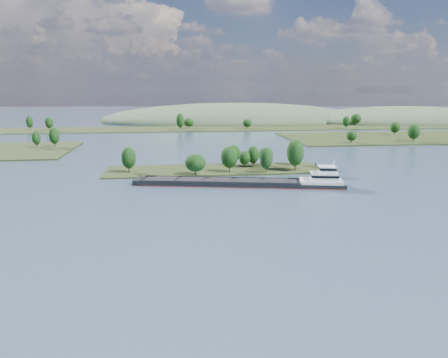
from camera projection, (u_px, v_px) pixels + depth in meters
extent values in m
plane|color=#34455B|center=(236.00, 203.00, 144.24)|extent=(1800.00, 1800.00, 0.00)
cube|color=#233015|center=(215.00, 170.00, 202.52)|extent=(100.00, 30.00, 1.20)
cylinder|color=black|center=(266.00, 169.00, 192.48)|extent=(0.50, 0.50, 3.73)
ellipsoid|color=black|center=(266.00, 158.00, 191.53)|extent=(5.94, 5.94, 9.60)
cylinder|color=black|center=(234.00, 161.00, 213.77)|extent=(0.50, 0.50, 3.19)
ellipsoid|color=black|center=(234.00, 153.00, 212.96)|extent=(6.95, 6.95, 8.21)
cylinder|color=black|center=(229.00, 168.00, 194.55)|extent=(0.50, 0.50, 3.77)
ellipsoid|color=black|center=(229.00, 157.00, 193.59)|extent=(7.57, 7.57, 9.70)
cylinder|color=black|center=(245.00, 165.00, 205.87)|extent=(0.50, 0.50, 2.63)
ellipsoid|color=black|center=(245.00, 158.00, 205.20)|extent=(5.54, 5.54, 6.75)
cylinder|color=black|center=(195.00, 171.00, 187.85)|extent=(0.50, 0.50, 2.99)
ellipsoid|color=black|center=(195.00, 163.00, 187.09)|extent=(9.06, 9.06, 7.69)
cylinder|color=black|center=(129.00, 168.00, 193.41)|extent=(0.50, 0.50, 3.74)
ellipsoid|color=black|center=(129.00, 158.00, 192.46)|extent=(6.50, 6.50, 9.62)
cylinder|color=black|center=(253.00, 163.00, 207.70)|extent=(0.50, 0.50, 3.31)
ellipsoid|color=black|center=(253.00, 155.00, 206.86)|extent=(5.59, 5.59, 8.50)
cylinder|color=black|center=(297.00, 161.00, 212.87)|extent=(0.50, 0.50, 3.86)
ellipsoid|color=black|center=(297.00, 151.00, 211.88)|extent=(6.03, 6.03, 9.93)
cylinder|color=black|center=(295.00, 166.00, 197.48)|extent=(0.50, 0.50, 4.68)
ellipsoid|color=black|center=(295.00, 153.00, 196.29)|extent=(7.78, 7.78, 12.03)
cylinder|color=black|center=(266.00, 163.00, 210.93)|extent=(0.50, 0.50, 2.96)
ellipsoid|color=black|center=(266.00, 155.00, 210.17)|extent=(7.04, 7.04, 7.60)
cylinder|color=black|center=(55.00, 144.00, 277.85)|extent=(0.50, 0.50, 4.15)
ellipsoid|color=black|center=(54.00, 136.00, 276.79)|extent=(6.35, 6.35, 10.68)
cylinder|color=black|center=(37.00, 145.00, 276.06)|extent=(0.50, 0.50, 3.39)
ellipsoid|color=black|center=(36.00, 138.00, 275.20)|extent=(5.15, 5.15, 8.71)
cylinder|color=black|center=(351.00, 141.00, 299.80)|extent=(0.50, 0.50, 2.88)
ellipsoid|color=black|center=(352.00, 136.00, 299.07)|extent=(7.06, 7.06, 7.41)
cylinder|color=black|center=(413.00, 139.00, 304.53)|extent=(0.50, 0.50, 4.22)
ellipsoid|color=black|center=(414.00, 131.00, 303.46)|extent=(8.44, 8.44, 10.84)
cylinder|color=black|center=(414.00, 137.00, 317.92)|extent=(0.50, 0.50, 3.70)
ellipsoid|color=black|center=(414.00, 131.00, 316.98)|extent=(6.55, 6.55, 9.51)
cylinder|color=black|center=(395.00, 133.00, 354.26)|extent=(0.50, 0.50, 3.44)
ellipsoid|color=black|center=(395.00, 127.00, 353.39)|extent=(7.87, 7.87, 8.85)
cube|color=#233015|center=(189.00, 129.00, 416.19)|extent=(900.00, 60.00, 1.20)
cylinder|color=black|center=(30.00, 128.00, 396.41)|extent=(0.50, 0.50, 4.32)
ellipsoid|color=black|center=(30.00, 122.00, 395.31)|extent=(6.00, 6.00, 11.10)
cylinder|color=black|center=(346.00, 127.00, 415.03)|extent=(0.50, 0.50, 3.87)
ellipsoid|color=black|center=(346.00, 121.00, 414.05)|extent=(7.06, 7.06, 9.95)
cylinder|color=black|center=(189.00, 127.00, 418.28)|extent=(0.50, 0.50, 3.19)
ellipsoid|color=black|center=(189.00, 122.00, 417.47)|extent=(9.62, 9.62, 8.21)
cylinder|color=black|center=(356.00, 123.00, 453.28)|extent=(0.50, 0.50, 3.99)
ellipsoid|color=black|center=(356.00, 118.00, 452.27)|extent=(10.75, 10.75, 10.27)
cylinder|color=black|center=(50.00, 128.00, 395.31)|extent=(0.50, 0.50, 4.02)
ellipsoid|color=black|center=(49.00, 123.00, 394.29)|extent=(7.03, 7.03, 10.33)
cylinder|color=black|center=(247.00, 127.00, 412.84)|extent=(0.50, 0.50, 3.06)
ellipsoid|color=black|center=(247.00, 123.00, 412.06)|extent=(8.34, 8.34, 7.88)
cylinder|color=black|center=(180.00, 127.00, 397.39)|extent=(0.50, 0.50, 5.02)
ellipsoid|color=black|center=(180.00, 120.00, 396.11)|extent=(7.08, 7.08, 12.92)
ellipsoid|color=#42583C|center=(405.00, 121.00, 517.81)|extent=(260.00, 140.00, 36.00)
ellipsoid|color=#42583C|center=(235.00, 121.00, 521.08)|extent=(320.00, 160.00, 44.00)
cube|color=black|center=(240.00, 184.00, 170.39)|extent=(80.22, 27.34, 2.20)
cube|color=maroon|center=(240.00, 185.00, 170.48)|extent=(80.46, 27.57, 0.25)
cube|color=black|center=(221.00, 178.00, 175.59)|extent=(60.55, 14.02, 0.80)
cube|color=black|center=(219.00, 183.00, 166.02)|extent=(60.55, 14.02, 0.80)
cube|color=black|center=(220.00, 180.00, 170.83)|extent=(60.49, 21.96, 0.30)
cube|color=black|center=(165.00, 179.00, 172.70)|extent=(10.58, 9.98, 0.35)
cube|color=black|center=(192.00, 179.00, 171.74)|extent=(10.58, 9.98, 0.35)
cube|color=black|center=(220.00, 180.00, 170.77)|extent=(10.58, 9.98, 0.35)
cube|color=black|center=(248.00, 180.00, 169.81)|extent=(10.58, 9.98, 0.35)
cube|color=black|center=(277.00, 181.00, 168.85)|extent=(10.58, 9.98, 0.35)
cube|color=black|center=(139.00, 181.00, 173.84)|extent=(4.90, 9.44, 2.00)
cylinder|color=black|center=(141.00, 178.00, 173.48)|extent=(0.29, 0.29, 2.20)
cube|color=white|center=(321.00, 181.00, 167.34)|extent=(17.71, 12.88, 1.20)
cube|color=white|center=(324.00, 176.00, 166.85)|extent=(11.51, 10.00, 3.00)
cube|color=black|center=(324.00, 175.00, 166.77)|extent=(11.75, 10.24, 0.90)
cube|color=white|center=(327.00, 169.00, 166.25)|extent=(7.17, 7.17, 2.20)
cube|color=black|center=(327.00, 168.00, 166.17)|extent=(7.41, 7.41, 0.80)
cube|color=white|center=(327.00, 166.00, 166.01)|extent=(7.65, 7.65, 0.20)
cylinder|color=white|center=(334.00, 163.00, 165.55)|extent=(0.24, 0.24, 2.60)
cylinder|color=black|center=(316.00, 164.00, 169.24)|extent=(0.60, 0.60, 1.20)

